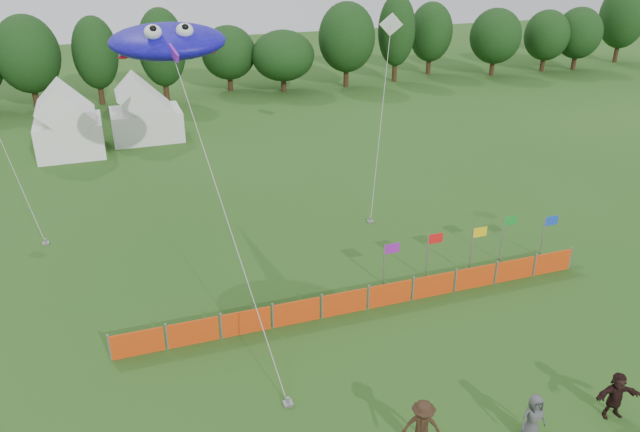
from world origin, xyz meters
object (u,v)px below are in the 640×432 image
object	(u,v)px
tent_left	(68,126)
barrier_fence	(367,298)
spectator_e	(533,418)
stingray_kite	(167,40)
tent_right	(146,115)
spectator_f	(616,395)
spectator_c	(422,428)

from	to	relation	value
tent_left	barrier_fence	size ratio (longest dim) A/B	0.22
spectator_e	stingray_kite	size ratio (longest dim) A/B	0.08
tent_right	spectator_f	xyz separation A→B (m)	(11.03, -34.51, -0.97)
barrier_fence	spectator_c	distance (m)	7.72
tent_right	spectator_c	size ratio (longest dim) A/B	2.67
spectator_c	spectator_f	bearing A→B (deg)	20.27
spectator_e	barrier_fence	bearing A→B (deg)	107.37
barrier_fence	spectator_c	bearing A→B (deg)	-101.71
barrier_fence	stingray_kite	size ratio (longest dim) A/B	0.96
spectator_c	spectator_f	xyz separation A→B (m)	(6.44, -0.66, -0.12)
spectator_c	spectator_e	size ratio (longest dim) A/B	1.15
barrier_fence	spectator_e	xyz separation A→B (m)	(1.82, -8.16, 0.31)
tent_right	barrier_fence	world-z (taller)	tent_right
spectator_e	stingray_kite	distance (m)	21.20
tent_left	spectator_c	xyz separation A→B (m)	(9.83, -32.10, -1.01)
spectator_f	spectator_c	bearing A→B (deg)	-175.03
stingray_kite	spectator_c	bearing A→B (deg)	-75.82
tent_right	spectator_f	world-z (taller)	tent_right
spectator_c	spectator_e	bearing A→B (deg)	15.77
barrier_fence	spectator_c	world-z (taller)	spectator_c
tent_left	spectator_c	size ratio (longest dim) A/B	2.34
spectator_e	spectator_f	size ratio (longest dim) A/B	0.99
tent_right	spectator_c	xyz separation A→B (m)	(4.59, -33.85, -0.85)
barrier_fence	stingray_kite	world-z (taller)	stingray_kite
tent_right	spectator_c	bearing A→B (deg)	-82.28
tent_left	stingray_kite	distance (m)	17.68
spectator_c	stingray_kite	xyz separation A→B (m)	(-4.32, 17.11, 8.59)
tent_left	barrier_fence	world-z (taller)	tent_left
tent_right	barrier_fence	distance (m)	27.05
spectator_f	stingray_kite	xyz separation A→B (m)	(-10.76, 17.76, 8.71)
spectator_e	stingray_kite	world-z (taller)	stingray_kite
tent_right	stingray_kite	world-z (taller)	stingray_kite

